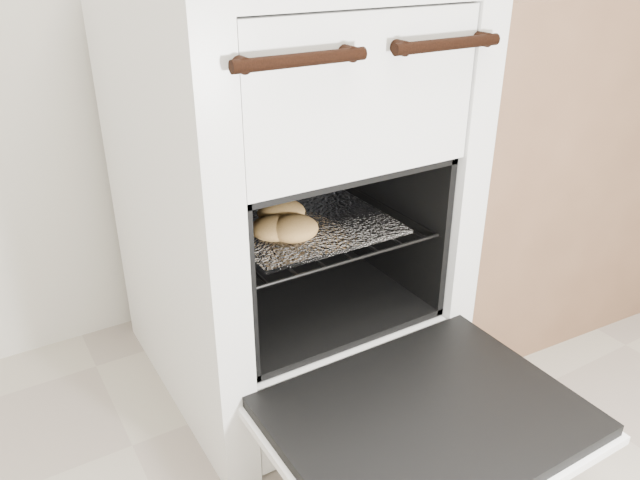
{
  "coord_description": "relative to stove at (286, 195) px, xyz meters",
  "views": [
    {
      "loc": [
        -0.53,
        -0.12,
        1.06
      ],
      "look_at": [
        0.13,
        0.97,
        0.44
      ],
      "focal_mm": 35.0,
      "sensor_mm": 36.0,
      "label": 1
    }
  ],
  "objects": [
    {
      "name": "oven_rack",
      "position": [
        -0.0,
        -0.07,
        -0.05
      ],
      "size": [
        0.48,
        0.46,
        0.01
      ],
      "color": "black",
      "rests_on": "stove"
    },
    {
      "name": "stove",
      "position": [
        0.0,
        0.0,
        0.0
      ],
      "size": [
        0.66,
        0.74,
        1.02
      ],
      "color": "silver",
      "rests_on": "ground"
    },
    {
      "name": "foil_sheet",
      "position": [
        0.0,
        -0.1,
        -0.04
      ],
      "size": [
        0.38,
        0.33,
        0.01
      ],
      "primitive_type": "cube",
      "color": "white",
      "rests_on": "oven_rack"
    },
    {
      "name": "oven_door",
      "position": [
        0.0,
        -0.56,
        -0.28
      ],
      "size": [
        0.6,
        0.46,
        0.04
      ],
      "color": "black",
      "rests_on": "stove"
    },
    {
      "name": "baked_rolls",
      "position": [
        -0.07,
        -0.12,
        -0.01
      ],
      "size": [
        0.19,
        0.24,
        0.05
      ],
      "color": "tan",
      "rests_on": "foil_sheet"
    },
    {
      "name": "counter",
      "position": [
        0.83,
        -0.03,
        -0.03
      ],
      "size": [
        0.98,
        0.68,
        0.94
      ],
      "primitive_type": "cube",
      "rotation": [
        0.0,
        0.0,
        -0.06
      ],
      "color": "brown",
      "rests_on": "ground"
    }
  ]
}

